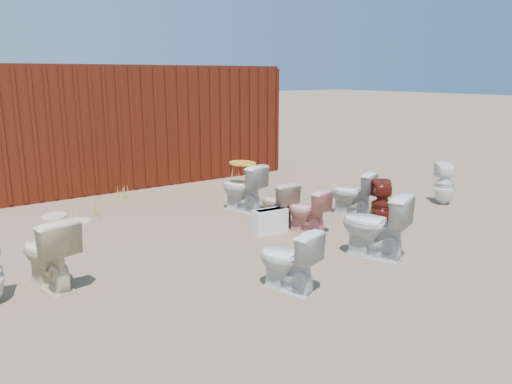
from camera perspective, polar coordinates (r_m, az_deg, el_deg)
ground at (r=6.95m, az=2.87°, el=-5.35°), size 100.00×100.00×0.00m
shipping_container at (r=11.19m, az=-13.85°, el=7.69°), size 6.00×2.40×2.40m
toilet_front_a at (r=5.24m, az=3.66°, el=-7.74°), size 0.56×0.75×0.69m
toilet_front_pink at (r=7.16m, az=5.85°, el=-2.14°), size 0.50×0.70×0.65m
toilet_front_c at (r=6.30m, az=13.42°, el=-3.74°), size 0.73×0.93×0.83m
toilet_front_maroon at (r=7.57m, az=14.19°, el=-1.38°), size 0.45×0.45×0.71m
toilet_front_e at (r=8.15m, az=10.93°, el=-0.15°), size 0.64×0.81×0.72m
toilet_back_beige_left at (r=5.73m, az=-22.69°, el=-6.37°), size 0.59×0.84×0.79m
toilet_back_beige_right at (r=7.48m, az=2.46°, el=-1.31°), size 0.39×0.67×0.67m
toilet_back_yellowlid at (r=8.23m, az=-1.55°, el=0.50°), size 0.65×0.87×0.80m
toilet_back_e at (r=9.27m, az=20.75°, el=0.91°), size 0.47×0.47×0.74m
yellow_lid at (r=8.15m, az=-1.56°, el=3.32°), size 0.40×0.50×0.02m
loose_tank at (r=7.14m, az=1.60°, el=-3.36°), size 0.52×0.25×0.35m
loose_lid_near at (r=8.61m, az=-22.07°, el=-2.57°), size 0.50×0.58×0.02m
loose_lid_far at (r=8.18m, az=-19.79°, el=-3.17°), size 0.59×0.58×0.02m
weed_clump_a at (r=8.32m, az=-18.93°, el=-1.85°), size 0.36×0.36×0.30m
weed_clump_b at (r=9.19m, az=-2.29°, el=0.27°), size 0.32×0.32×0.30m
weed_clump_c at (r=10.51m, az=0.55°, el=1.91°), size 0.36×0.36×0.29m
weed_clump_d at (r=9.44m, az=-15.26°, el=-0.08°), size 0.30×0.30×0.22m
weed_clump_e at (r=10.28m, az=-1.78°, el=1.72°), size 0.34×0.34×0.32m
weed_clump_f at (r=9.35m, az=14.28°, el=-0.03°), size 0.28×0.28×0.26m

